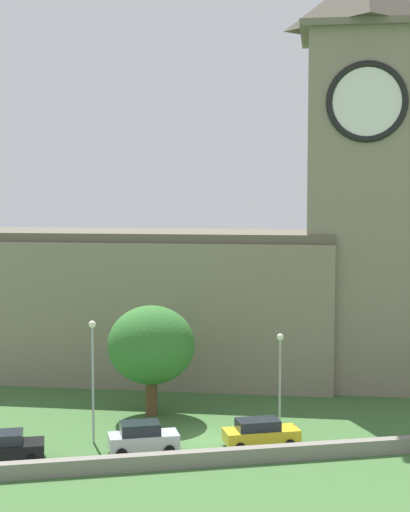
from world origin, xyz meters
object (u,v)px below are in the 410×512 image
Objects in this scene: car_black at (4,447)px; streetlamp_central at (280,364)px; car_yellow at (260,433)px; tree_by_tower at (151,345)px; car_silver at (143,438)px; church at (226,255)px; streetlamp_west_mid at (93,362)px.

car_black is 0.71× the size of streetlamp_central.
tree_by_tower is at bearing 124.70° from car_yellow.
streetlamp_central is (17.09, 2.89, 3.37)m from car_black.
tree_by_tower is (-7.66, 4.77, 0.62)m from streetlamp_central.
car_silver is 0.90× the size of car_yellow.
church is at bearing 62.74° from car_silver.
streetlamp_west_mid is (-2.69, 2.60, 4.03)m from car_silver.
car_silver is 5.50m from streetlamp_west_mid.
car_black is 7.88m from car_silver.
car_yellow is 10.47m from tree_by_tower.
car_yellow is 0.60× the size of tree_by_tower.
church is 5.21× the size of tree_by_tower.
streetlamp_central is at bearing 56.00° from car_yellow.
car_silver is (-8.88, -17.24, -9.17)m from church.
church is 8.72× the size of car_yellow.
car_yellow is at bearing -95.97° from church.
church is at bearing 51.67° from streetlamp_west_mid.
car_silver is at bearing -101.25° from tree_by_tower.
car_black is 0.97× the size of car_yellow.
streetlamp_west_mid is at bearing -177.82° from streetlamp_central.
car_yellow is 5.11m from streetlamp_central.
streetlamp_central is at bearing 18.35° from car_silver.
car_silver is (7.88, -0.17, 0.08)m from car_black.
car_black is 1.08× the size of car_silver.
tree_by_tower reaches higher than streetlamp_central.
tree_by_tower is (-5.51, 7.96, 3.99)m from car_yellow.
tree_by_tower is (-7.33, -9.41, -5.26)m from church.
streetlamp_west_mid reaches higher than car_silver.
church reaches higher than car_black.
streetlamp_west_mid is (-9.76, 2.73, 4.12)m from car_yellow.
tree_by_tower is at bearing -127.90° from church.
car_black is at bearing -154.84° from streetlamp_west_mid.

